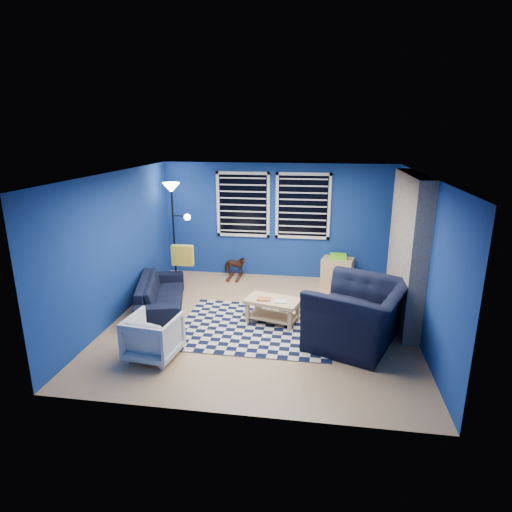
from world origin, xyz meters
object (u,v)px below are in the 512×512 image
(tv, at_px, (398,223))
(cabinet, at_px, (337,270))
(floor_lamp, at_px, (173,201))
(coffee_table, at_px, (273,306))
(sofa, at_px, (161,294))
(armchair_bent, at_px, (153,336))
(rocking_horse, at_px, (235,266))
(armchair_big, at_px, (358,315))

(tv, relative_size, cabinet, 1.39)
(floor_lamp, bearing_deg, coffee_table, -38.69)
(sofa, xyz_separation_m, coffee_table, (2.09, -0.30, 0.02))
(coffee_table, bearing_deg, floor_lamp, 141.31)
(sofa, bearing_deg, armchair_bent, -178.94)
(sofa, height_order, rocking_horse, sofa)
(tv, height_order, armchair_big, tv)
(armchair_bent, height_order, cabinet, armchair_bent)
(coffee_table, relative_size, cabinet, 1.38)
(tv, xyz_separation_m, floor_lamp, (-4.57, -0.12, 0.33))
(floor_lamp, bearing_deg, tv, 1.56)
(rocking_horse, xyz_separation_m, cabinet, (2.24, 0.06, -0.01))
(sofa, distance_m, coffee_table, 2.11)
(sofa, relative_size, cabinet, 2.71)
(rocking_horse, bearing_deg, coffee_table, -148.08)
(armchair_bent, distance_m, coffee_table, 2.09)
(coffee_table, relative_size, floor_lamp, 0.47)
(cabinet, bearing_deg, coffee_table, -104.57)
(sofa, height_order, cabinet, cabinet)
(coffee_table, distance_m, cabinet, 2.51)
(rocking_horse, relative_size, cabinet, 0.71)
(armchair_big, distance_m, armchair_bent, 3.04)
(armchair_bent, xyz_separation_m, floor_lamp, (-0.76, 3.25, 1.41))
(armchair_big, xyz_separation_m, floor_lamp, (-3.67, 2.39, 1.26))
(tv, xyz_separation_m, rocking_horse, (-3.35, 0.19, -1.12))
(cabinet, relative_size, floor_lamp, 0.34)
(armchair_bent, xyz_separation_m, rocking_horse, (0.47, 3.57, -0.04))
(armchair_big, distance_m, rocking_horse, 3.65)
(rocking_horse, relative_size, coffee_table, 0.51)
(armchair_big, bearing_deg, cabinet, -153.40)
(rocking_horse, distance_m, cabinet, 2.24)
(tv, distance_m, armchair_bent, 5.21)
(armchair_bent, relative_size, rocking_horse, 1.40)
(armchair_big, bearing_deg, rocking_horse, -115.58)
(rocking_horse, relative_size, floor_lamp, 0.24)
(tv, distance_m, coffee_table, 3.19)
(cabinet, distance_m, floor_lamp, 3.78)
(armchair_bent, height_order, rocking_horse, armchair_bent)
(rocking_horse, bearing_deg, tv, -88.02)
(sofa, bearing_deg, rocking_horse, -44.37)
(armchair_big, height_order, floor_lamp, floor_lamp)
(coffee_table, bearing_deg, rocking_horse, 116.70)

